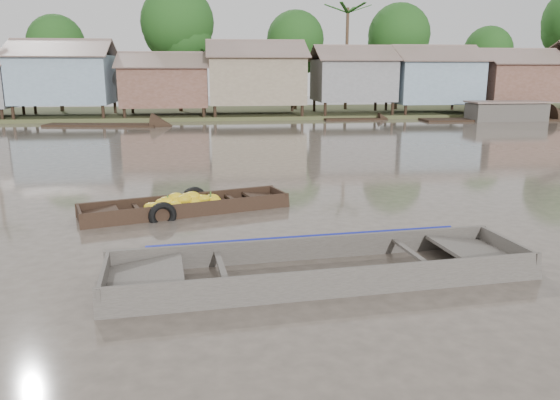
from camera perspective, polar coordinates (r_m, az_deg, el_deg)
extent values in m
plane|color=#494138|center=(10.44, -3.03, -5.59)|extent=(120.00, 120.00, 0.00)
cube|color=#384723|center=(42.98, -6.24, 8.93)|extent=(120.00, 12.00, 0.50)
cube|color=gray|center=(40.56, -21.57, 11.63)|extent=(6.20, 5.20, 3.20)
cube|color=brown|center=(39.21, -22.35, 14.54)|extent=(6.60, 3.02, 1.28)
cube|color=brown|center=(41.93, -21.35, 14.50)|extent=(6.60, 3.02, 1.28)
cube|color=brown|center=(39.48, -11.87, 11.52)|extent=(5.80, 4.60, 2.70)
cube|color=brown|center=(38.23, -12.15, 14.15)|extent=(6.20, 2.67, 1.14)
cube|color=brown|center=(40.71, -11.86, 14.11)|extent=(6.20, 2.67, 1.14)
cube|color=#7C6D56|center=(39.48, -2.54, 12.44)|extent=(6.50, 5.30, 3.30)
cube|color=brown|center=(38.06, -2.39, 15.56)|extent=(6.90, 3.08, 1.31)
cube|color=brown|center=(40.92, -2.74, 15.42)|extent=(6.90, 3.08, 1.31)
cube|color=slate|center=(40.64, 7.58, 12.30)|extent=(5.40, 4.70, 2.90)
cube|color=brown|center=(39.42, 8.15, 15.01)|extent=(5.80, 2.73, 1.17)
cube|color=brown|center=(41.88, 7.22, 14.95)|extent=(5.80, 2.73, 1.17)
cube|color=gray|center=(42.54, 15.60, 11.85)|extent=(6.00, 5.00, 3.10)
cube|color=brown|center=(41.30, 16.51, 14.53)|extent=(6.40, 2.90, 1.24)
cube|color=brown|center=(43.80, 15.08, 14.54)|extent=(6.40, 2.90, 1.24)
cube|color=brown|center=(45.41, 23.34, 11.27)|extent=(5.70, 4.90, 2.80)
cube|color=brown|center=(44.27, 24.44, 13.54)|extent=(6.10, 2.85, 1.21)
cube|color=brown|center=(46.56, 22.73, 13.64)|extent=(6.10, 2.85, 1.21)
cylinder|color=#473323|center=(45.29, -22.02, 11.38)|extent=(0.28, 0.28, 4.90)
sphere|color=#153C13|center=(45.32, -22.35, 14.91)|extent=(4.20, 4.20, 4.20)
cylinder|color=#473323|center=(42.90, -10.47, 12.99)|extent=(0.28, 0.28, 6.30)
sphere|color=#153C13|center=(43.03, -10.68, 17.79)|extent=(5.40, 5.40, 5.40)
cylinder|color=#473323|center=(44.35, 1.60, 12.54)|extent=(0.28, 0.28, 5.25)
sphere|color=#153C13|center=(44.40, 1.63, 16.41)|extent=(4.50, 4.50, 4.50)
cylinder|color=#473323|center=(45.29, 12.11, 12.50)|extent=(0.28, 0.28, 5.60)
sphere|color=#153C13|center=(45.35, 12.32, 16.54)|extent=(4.80, 4.80, 4.80)
cylinder|color=#473323|center=(49.37, 20.68, 11.39)|extent=(0.28, 0.28, 4.55)
sphere|color=#153C13|center=(49.38, 20.94, 14.40)|extent=(3.90, 3.90, 3.90)
cylinder|color=#473323|center=(44.64, 6.96, 14.22)|extent=(0.24, 0.24, 8.00)
cube|color=black|center=(13.61, -9.73, -1.55)|extent=(5.00, 2.36, 0.08)
cube|color=black|center=(14.07, -10.31, -0.27)|extent=(4.87, 1.62, 0.47)
cube|color=black|center=(13.06, -9.16, -1.30)|extent=(4.87, 1.62, 0.47)
cube|color=black|center=(14.35, -0.18, 0.23)|extent=(0.38, 1.06, 0.44)
cube|color=black|center=(14.17, -1.77, 0.29)|extent=(1.10, 1.16, 0.18)
cube|color=black|center=(13.20, -20.19, -1.81)|extent=(0.38, 1.06, 0.44)
cube|color=black|center=(13.21, -18.36, -1.40)|extent=(1.10, 1.16, 0.18)
cube|color=black|center=(13.31, -14.70, -0.88)|extent=(0.41, 1.04, 0.05)
cube|color=black|center=(13.87, -5.05, 0.10)|extent=(0.41, 1.04, 0.05)
ellipsoid|color=gold|center=(13.46, -11.73, -0.15)|extent=(0.47, 0.39, 0.25)
ellipsoid|color=gold|center=(13.35, -12.85, -0.74)|extent=(0.47, 0.39, 0.25)
ellipsoid|color=gold|center=(13.17, -12.16, -1.09)|extent=(0.46, 0.38, 0.24)
ellipsoid|color=gold|center=(13.45, -9.43, -0.05)|extent=(0.42, 0.35, 0.22)
ellipsoid|color=gold|center=(13.61, -10.10, 0.07)|extent=(0.45, 0.37, 0.24)
ellipsoid|color=gold|center=(13.92, -7.75, -0.04)|extent=(0.41, 0.34, 0.22)
ellipsoid|color=gold|center=(13.71, -10.56, -0.11)|extent=(0.38, 0.31, 0.20)
ellipsoid|color=gold|center=(13.49, -5.93, -0.56)|extent=(0.39, 0.32, 0.21)
ellipsoid|color=gold|center=(13.24, -12.00, -0.82)|extent=(0.42, 0.34, 0.22)
ellipsoid|color=gold|center=(13.29, -9.09, -0.79)|extent=(0.38, 0.31, 0.20)
ellipsoid|color=gold|center=(13.23, -10.84, -0.53)|extent=(0.36, 0.30, 0.19)
ellipsoid|color=gold|center=(13.71, -11.08, 0.03)|extent=(0.37, 0.31, 0.20)
ellipsoid|color=gold|center=(13.59, -6.90, -0.11)|extent=(0.43, 0.36, 0.23)
ellipsoid|color=gold|center=(13.41, -8.95, -0.24)|extent=(0.41, 0.34, 0.22)
ellipsoid|color=gold|center=(13.66, -10.57, -0.03)|extent=(0.42, 0.34, 0.22)
ellipsoid|color=gold|center=(13.36, -10.00, 0.05)|extent=(0.45, 0.37, 0.24)
ellipsoid|color=gold|center=(13.58, -10.74, -0.06)|extent=(0.41, 0.34, 0.22)
ellipsoid|color=gold|center=(13.18, -11.98, -1.14)|extent=(0.45, 0.37, 0.24)
ellipsoid|color=gold|center=(13.48, -13.29, -0.71)|extent=(0.43, 0.35, 0.23)
ellipsoid|color=gold|center=(13.55, -8.42, 0.12)|extent=(0.43, 0.35, 0.23)
ellipsoid|color=gold|center=(13.49, -10.81, 0.27)|extent=(0.44, 0.37, 0.24)
ellipsoid|color=gold|center=(13.34, -13.15, -1.11)|extent=(0.36, 0.30, 0.19)
ellipsoid|color=gold|center=(13.59, -9.77, 0.34)|extent=(0.36, 0.30, 0.19)
ellipsoid|color=gold|center=(13.12, -12.74, -1.42)|extent=(0.37, 0.31, 0.20)
ellipsoid|color=gold|center=(13.41, -10.51, -0.13)|extent=(0.44, 0.36, 0.23)
ellipsoid|color=gold|center=(13.45, -12.20, -0.29)|extent=(0.40, 0.33, 0.21)
ellipsoid|color=gold|center=(13.92, -9.07, -0.03)|extent=(0.39, 0.32, 0.21)
ellipsoid|color=gold|center=(13.88, -9.18, -0.03)|extent=(0.40, 0.33, 0.21)
ellipsoid|color=gold|center=(13.24, -12.36, -0.86)|extent=(0.47, 0.39, 0.25)
ellipsoid|color=gold|center=(13.48, -7.95, 0.14)|extent=(0.37, 0.30, 0.19)
ellipsoid|color=gold|center=(13.51, -9.19, 0.36)|extent=(0.48, 0.39, 0.25)
ellipsoid|color=gold|center=(13.90, -7.12, 0.13)|extent=(0.46, 0.38, 0.24)
cylinder|color=#3F6626|center=(13.40, -11.65, 0.12)|extent=(0.04, 0.04, 0.16)
cylinder|color=#3F6626|center=(13.54, -9.07, 0.38)|extent=(0.04, 0.04, 0.16)
cylinder|color=#3F6626|center=(13.66, -7.26, 0.56)|extent=(0.04, 0.04, 0.16)
torus|color=black|center=(14.22, -8.99, 0.01)|extent=(0.72, 0.36, 0.70)
torus|color=black|center=(12.83, -12.17, -1.62)|extent=(0.68, 0.35, 0.66)
cube|color=#3E3934|center=(9.37, 4.29, -8.44)|extent=(7.10, 2.14, 0.08)
cube|color=#3E3934|center=(10.05, 2.92, -5.37)|extent=(7.13, 0.82, 0.57)
cube|color=#3E3934|center=(8.52, 5.98, -9.00)|extent=(7.13, 0.82, 0.57)
cube|color=#3E3934|center=(10.77, 22.51, -5.12)|extent=(0.22, 1.74, 0.54)
cube|color=#3E3934|center=(10.42, 19.79, -5.09)|extent=(1.35, 1.61, 0.23)
cube|color=#3E3934|center=(8.98, -17.84, -8.41)|extent=(0.22, 1.74, 0.54)
cube|color=#3E3934|center=(8.91, -13.95, -7.84)|extent=(1.35, 1.61, 0.23)
cube|color=#3E3934|center=(8.93, -6.09, -7.14)|extent=(0.25, 1.68, 0.05)
cube|color=#3E3934|center=(9.83, 13.75, -5.50)|extent=(0.25, 1.68, 0.05)
cube|color=#665E54|center=(9.35, 4.30, -8.21)|extent=(5.42, 1.85, 0.02)
cube|color=navy|center=(10.04, 2.85, -4.09)|extent=(5.76, 0.62, 0.14)
torus|color=olive|center=(10.16, 19.39, -7.03)|extent=(0.40, 0.40, 0.06)
torus|color=olive|center=(10.14, 19.41, -6.83)|extent=(0.32, 0.32, 0.06)
cube|color=black|center=(35.33, -18.13, 7.27)|extent=(7.05, 2.71, 0.35)
cube|color=black|center=(39.89, 21.05, 7.69)|extent=(9.31, 2.34, 0.35)
cube|color=black|center=(37.97, 7.64, 8.21)|extent=(3.93, 0.90, 0.35)
cube|color=black|center=(40.11, 22.56, 8.45)|extent=(5.00, 2.00, 1.20)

